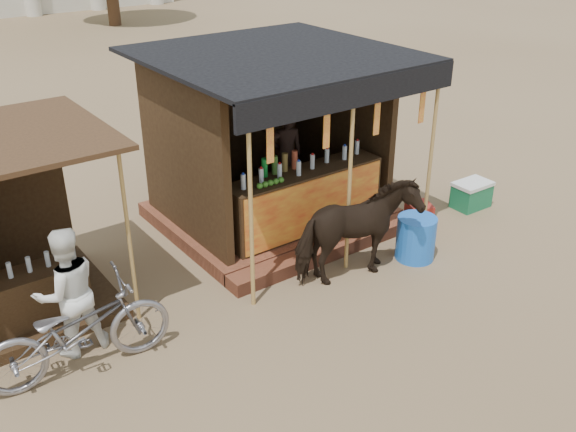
% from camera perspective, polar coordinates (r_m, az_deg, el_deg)
% --- Properties ---
extents(ground, '(120.00, 120.00, 0.00)m').
position_cam_1_polar(ground, '(7.86, 7.05, -11.46)').
color(ground, '#846B4C').
rests_on(ground, ground).
extents(main_stall, '(3.60, 3.61, 2.78)m').
position_cam_1_polar(main_stall, '(10.18, -1.21, 4.69)').
color(main_stall, brown).
rests_on(main_stall, ground).
extents(secondary_stall, '(2.40, 2.40, 2.38)m').
position_cam_1_polar(secondary_stall, '(8.69, -23.97, -3.09)').
color(secondary_stall, '#382614').
rests_on(secondary_stall, ground).
extents(cow, '(1.80, 1.03, 1.44)m').
position_cam_1_polar(cow, '(8.75, 6.14, -1.51)').
color(cow, black).
rests_on(cow, ground).
extents(motorbike, '(2.14, 0.90, 1.09)m').
position_cam_1_polar(motorbike, '(7.50, -18.22, -9.68)').
color(motorbike, gray).
rests_on(motorbike, ground).
extents(bystander, '(0.78, 0.61, 1.59)m').
position_cam_1_polar(bystander, '(7.72, -18.99, -6.44)').
color(bystander, white).
rests_on(bystander, ground).
extents(blue_barrel, '(0.72, 0.72, 0.66)m').
position_cam_1_polar(blue_barrel, '(9.57, 11.30, -1.93)').
color(blue_barrel, blue).
rests_on(blue_barrel, ground).
extents(red_crate, '(0.50, 0.52, 0.29)m').
position_cam_1_polar(red_crate, '(10.81, 11.57, 0.39)').
color(red_crate, maroon).
rests_on(red_crate, ground).
extents(cooler, '(0.65, 0.45, 0.46)m').
position_cam_1_polar(cooler, '(11.43, 15.99, 1.85)').
color(cooler, '#176A40').
rests_on(cooler, ground).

